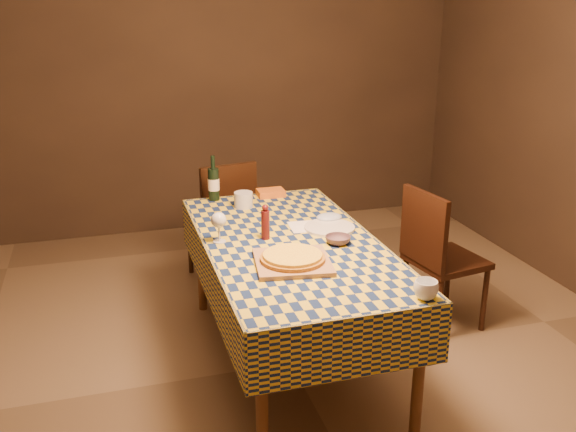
% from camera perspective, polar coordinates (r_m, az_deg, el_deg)
% --- Properties ---
extents(room, '(5.00, 5.10, 2.70)m').
position_cam_1_polar(room, '(3.36, 0.24, 7.00)').
color(room, brown).
rests_on(room, ground).
extents(dining_table, '(0.94, 1.84, 0.77)m').
position_cam_1_polar(dining_table, '(3.56, 0.23, -3.39)').
color(dining_table, brown).
rests_on(dining_table, ground).
extents(cutting_board, '(0.42, 0.42, 0.02)m').
position_cam_1_polar(cutting_board, '(3.23, 0.41, -4.11)').
color(cutting_board, '#A0724B').
rests_on(cutting_board, dining_table).
extents(pizza, '(0.37, 0.37, 0.03)m').
position_cam_1_polar(pizza, '(3.22, 0.41, -3.67)').
color(pizza, '#9E661A').
rests_on(pizza, cutting_board).
extents(pepper_mill, '(0.05, 0.05, 0.20)m').
position_cam_1_polar(pepper_mill, '(3.53, -2.03, -0.62)').
color(pepper_mill, '#451012').
rests_on(pepper_mill, dining_table).
extents(bowl, '(0.17, 0.17, 0.04)m').
position_cam_1_polar(bowl, '(3.50, 4.46, -2.13)').
color(bowl, '#574049').
rests_on(bowl, dining_table).
extents(wine_glass, '(0.09, 0.09, 0.17)m').
position_cam_1_polar(wine_glass, '(3.50, -6.18, -0.45)').
color(wine_glass, silver).
rests_on(wine_glass, dining_table).
extents(wine_bottle, '(0.09, 0.09, 0.30)m').
position_cam_1_polar(wine_bottle, '(4.23, -6.63, 2.89)').
color(wine_bottle, black).
rests_on(wine_bottle, dining_table).
extents(deli_tub, '(0.14, 0.14, 0.10)m').
position_cam_1_polar(deli_tub, '(4.08, -3.98, 1.45)').
color(deli_tub, silver).
rests_on(deli_tub, dining_table).
extents(takeout_container, '(0.18, 0.13, 0.04)m').
position_cam_1_polar(takeout_container, '(4.31, -1.55, 2.08)').
color(takeout_container, '#C6611A').
rests_on(takeout_container, dining_table).
extents(white_plate, '(0.32, 0.32, 0.02)m').
position_cam_1_polar(white_plate, '(3.71, 3.71, -1.04)').
color(white_plate, silver).
rests_on(white_plate, dining_table).
extents(tumbler, '(0.12, 0.12, 0.09)m').
position_cam_1_polar(tumbler, '(2.93, 12.17, -6.43)').
color(tumbler, white).
rests_on(tumbler, dining_table).
extents(flour_patch, '(0.27, 0.21, 0.00)m').
position_cam_1_polar(flour_patch, '(3.75, 2.08, -0.90)').
color(flour_patch, white).
rests_on(flour_patch, dining_table).
extents(flour_bag, '(0.17, 0.13, 0.05)m').
position_cam_1_polar(flour_bag, '(3.84, 3.69, -0.10)').
color(flour_bag, '#A9BBD8').
rests_on(flour_bag, dining_table).
extents(chair_far, '(0.50, 0.50, 0.93)m').
position_cam_1_polar(chair_far, '(4.72, -5.75, 0.06)').
color(chair_far, black).
rests_on(chair_far, ground).
extents(chair_right, '(0.49, 0.48, 0.93)m').
position_cam_1_polar(chair_right, '(4.14, 13.09, -3.15)').
color(chair_right, black).
rests_on(chair_right, ground).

